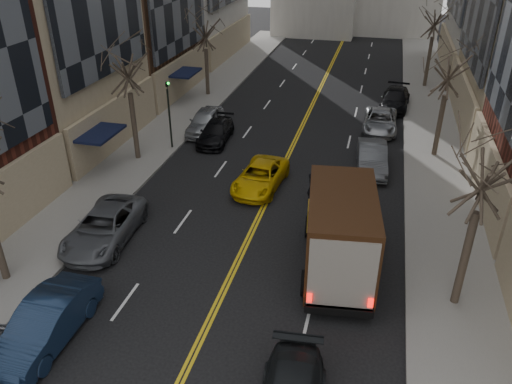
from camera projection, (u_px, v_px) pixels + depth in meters
sidewalk_left at (179, 119)px, 36.57m from camera, size 4.00×66.00×0.15m
sidewalk_right at (435, 143)px, 32.66m from camera, size 4.00×66.00×0.15m
tree_lf_mid at (125, 51)px, 27.44m from camera, size 3.20×3.20×8.91m
tree_lf_far at (205, 21)px, 38.75m from camera, size 3.20×3.20×8.12m
tree_rt_near at (492, 150)px, 16.05m from camera, size 3.20×3.20×8.71m
tree_rt_mid at (452, 57)px, 28.07m from camera, size 3.20×3.20×8.32m
tree_rt_far at (438, 6)px, 40.53m from camera, size 3.20×3.20×9.11m
traffic_signal at (169, 107)px, 30.65m from camera, size 0.29×0.26×4.70m
ups_truck at (340, 230)px, 20.24m from camera, size 3.46×7.16×3.78m
taxi at (260, 176)px, 27.16m from camera, size 2.58×4.93×1.32m
pedestrian at (311, 188)px, 25.69m from camera, size 0.55×0.69×1.64m
parked_lf_b at (46, 323)px, 17.15m from camera, size 1.68×4.79×1.58m
parked_lf_c at (104, 227)px, 22.60m from camera, size 2.80×5.45×1.47m
parked_lf_d at (216, 132)px, 32.85m from camera, size 2.11×4.57×1.29m
parked_lf_e at (205, 121)px, 34.22m from camera, size 2.06×4.69×1.57m
parked_rt_a at (372, 158)px, 29.04m from camera, size 1.99×4.74×1.52m
parked_rt_b at (380, 121)px, 34.56m from camera, size 2.30×4.93×1.36m
parked_rt_c at (395, 99)px, 38.55m from camera, size 2.43×5.16×1.45m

